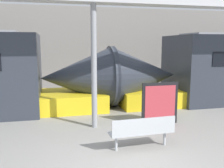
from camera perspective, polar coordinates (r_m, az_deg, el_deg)
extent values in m
cube|color=gray|center=(15.89, -7.98, 8.24)|extent=(56.00, 0.20, 5.00)
cone|color=#2D333D|center=(11.26, 6.99, 1.96)|extent=(3.08, 2.63, 2.63)
cube|color=yellow|center=(11.52, 8.27, -2.79)|extent=(2.77, 2.46, 0.70)
cone|color=#2D333D|center=(10.62, -7.78, 1.52)|extent=(3.08, 2.63, 2.63)
cube|color=yellow|center=(10.76, -9.22, -3.64)|extent=(2.77, 2.46, 0.70)
cube|color=#ADB2B7|center=(6.66, 6.68, -10.81)|extent=(1.72, 0.51, 0.04)
cube|color=#ADB2B7|center=(6.41, 7.40, -9.51)|extent=(1.70, 0.11, 0.40)
cylinder|color=#ADB2B7|center=(6.52, 0.95, -13.30)|extent=(0.07, 0.07, 0.41)
cylinder|color=#ADB2B7|center=(7.01, 11.91, -11.89)|extent=(0.07, 0.07, 0.41)
cube|color=black|center=(8.59, 10.87, -4.40)|extent=(1.27, 0.06, 1.43)
cube|color=#B73842|center=(8.55, 10.98, -3.98)|extent=(1.08, 0.01, 1.09)
cylinder|color=gray|center=(7.95, -4.14, 3.80)|extent=(0.18, 0.18, 3.93)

